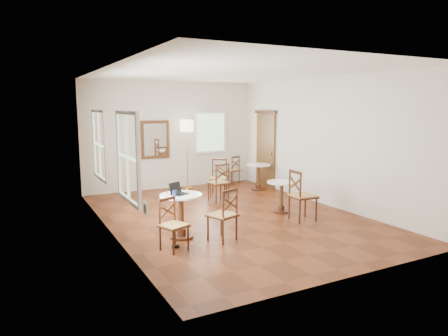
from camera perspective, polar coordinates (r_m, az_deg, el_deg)
name	(u,v)px	position (r m, az deg, el deg)	size (l,w,h in m)	color
ground	(231,216)	(8.74, 0.92, -6.76)	(7.00, 7.00, 0.00)	#5B260F
room_shell	(222,127)	(8.64, -0.27, 5.79)	(5.02, 7.02, 3.01)	beige
cafe_table_near	(181,211)	(7.28, -6.02, -6.01)	(0.75, 0.75, 0.79)	#401E10
cafe_table_mid	(281,193)	(9.07, 8.04, -3.51)	(0.65, 0.65, 0.68)	#401E10
cafe_table_back	(258,174)	(11.37, 4.81, -0.85)	(0.68, 0.68, 0.72)	#401E10
chair_near_a	(223,215)	(7.09, -0.10, -6.55)	(0.56, 0.56, 0.94)	#401E10
chair_near_b	(173,225)	(6.72, -7.15, -7.87)	(0.51, 0.51, 0.85)	#401E10
chair_mid_a	(219,182)	(9.95, -0.71, -2.01)	(0.48, 0.48, 0.96)	#401E10
chair_mid_b	(302,196)	(8.46, 10.82, -3.81)	(0.52, 0.52, 1.04)	#401E10
chair_back_a	(232,170)	(12.26, 1.17, -0.26)	(0.49, 0.49, 0.84)	#401E10
chair_back_b	(219,178)	(10.57, -0.75, -1.37)	(0.62, 0.62, 0.96)	#401E10
floor_lamp	(187,130)	(11.43, -5.21, 5.26)	(0.38, 0.38, 1.94)	#BF8C3F
laptop	(178,191)	(7.22, -6.49, -3.27)	(0.36, 0.34, 0.20)	black
mouse	(182,193)	(7.24, -5.95, -3.50)	(0.09, 0.06, 0.03)	black
navy_mug	(175,193)	(7.09, -6.84, -3.50)	(0.13, 0.09, 0.10)	black
water_glass	(187,192)	(7.21, -5.19, -3.32)	(0.05, 0.05, 0.09)	white
power_adapter	(175,246)	(6.93, -6.82, -10.83)	(0.11, 0.07, 0.04)	black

